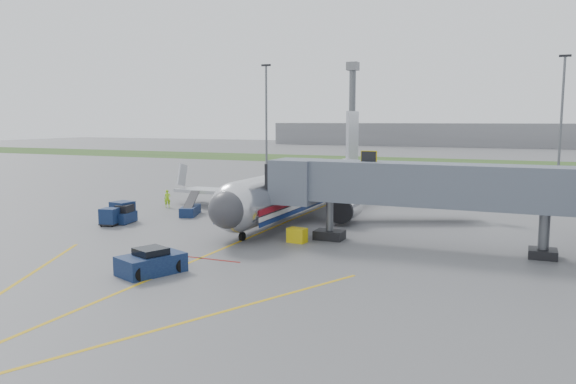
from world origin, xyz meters
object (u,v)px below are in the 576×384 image
at_px(baggage_tug, 125,215).
at_px(belt_loader, 190,210).
at_px(pushback_tug, 151,263).
at_px(ramp_worker, 167,199).
at_px(airliner, 305,187).

distance_m(baggage_tug, belt_loader, 6.65).
xyz_separation_m(pushback_tug, ramp_worker, (-14.19, 21.85, 0.27)).
relative_size(baggage_tug, ramp_worker, 1.36).
distance_m(baggage_tug, ramp_worker, 9.31).
bearing_deg(baggage_tug, airliner, 39.88).
bearing_deg(belt_loader, airliner, 26.32).
height_order(pushback_tug, ramp_worker, ramp_worker).
relative_size(pushback_tug, ramp_worker, 2.34).
bearing_deg(airliner, pushback_tug, -91.72).
relative_size(airliner, ramp_worker, 19.30).
bearing_deg(baggage_tug, pushback_tug, -45.92).
height_order(baggage_tug, ramp_worker, ramp_worker).
distance_m(airliner, ramp_worker, 15.10).
bearing_deg(airliner, baggage_tug, -140.12).
relative_size(belt_loader, ramp_worker, 2.36).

